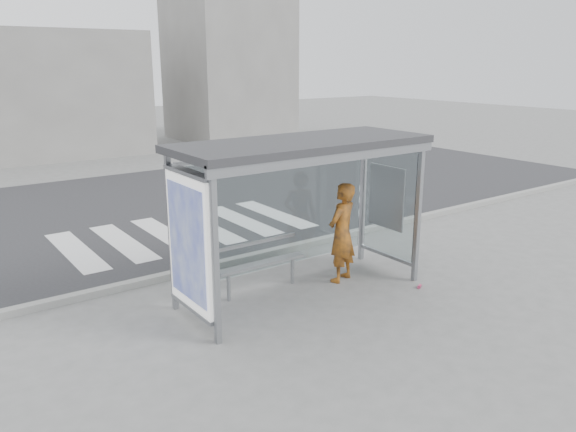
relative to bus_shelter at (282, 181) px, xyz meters
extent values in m
plane|color=slate|center=(0.37, -0.06, -1.98)|extent=(80.00, 80.00, 0.00)
cube|color=#28282B|center=(0.37, 6.94, -1.98)|extent=(30.00, 10.00, 0.01)
cube|color=gray|center=(0.37, 1.89, -1.92)|extent=(30.00, 0.18, 0.12)
cube|color=silver|center=(-2.13, 4.44, -1.98)|extent=(0.55, 3.00, 0.00)
cube|color=silver|center=(-1.13, 4.44, -1.98)|extent=(0.55, 3.00, 0.00)
cube|color=silver|center=(-0.13, 4.44, -1.98)|extent=(0.55, 3.00, 0.00)
cube|color=silver|center=(0.87, 4.44, -1.98)|extent=(0.55, 3.00, 0.00)
cube|color=silver|center=(1.87, 4.44, -1.98)|extent=(0.55, 3.00, 0.00)
cube|color=silver|center=(2.87, 4.44, -1.98)|extent=(0.55, 3.00, 0.00)
cube|color=gray|center=(-1.63, -0.76, -0.73)|extent=(0.08, 0.08, 2.50)
cube|color=gray|center=(2.37, -0.76, -0.73)|extent=(0.08, 0.08, 2.50)
cube|color=gray|center=(-1.63, 0.64, -0.73)|extent=(0.08, 0.08, 2.50)
cube|color=gray|center=(2.37, 0.64, -0.73)|extent=(0.08, 0.08, 2.50)
cube|color=#2D2D30|center=(0.37, -0.06, 0.58)|extent=(4.25, 1.65, 0.12)
cube|color=gray|center=(0.37, -0.82, 0.47)|extent=(4.25, 0.06, 0.18)
cube|color=white|center=(0.37, 0.64, -0.68)|extent=(3.80, 0.02, 2.00)
cube|color=white|center=(-1.63, -0.06, -0.68)|extent=(0.15, 1.25, 2.00)
cube|color=blue|center=(-1.54, -0.06, -0.68)|extent=(0.01, 1.10, 1.70)
cylinder|color=orange|center=(-1.53, 0.19, -0.43)|extent=(0.02, 0.32, 0.32)
cube|color=white|center=(2.37, -0.06, -0.68)|extent=(0.03, 1.25, 2.00)
cube|color=beige|center=(2.34, -0.01, -0.58)|extent=(0.03, 0.86, 1.16)
cube|color=slate|center=(0.37, 17.94, 0.52)|extent=(8.00, 5.00, 5.00)
cube|color=slate|center=(9.37, 17.94, 1.52)|extent=(5.00, 5.00, 7.00)
imported|color=#C96A12|center=(1.30, 0.02, -1.09)|extent=(0.76, 0.61, 1.79)
cube|color=gray|center=(-0.14, 0.41, -1.47)|extent=(1.66, 0.20, 0.05)
cylinder|color=gray|center=(-0.79, 0.41, -1.74)|extent=(0.06, 0.06, 0.49)
cylinder|color=gray|center=(0.51, 0.41, -1.74)|extent=(0.06, 0.06, 0.49)
cube|color=gray|center=(-0.14, 0.60, -1.15)|extent=(1.66, 0.04, 0.06)
cylinder|color=#D9406F|center=(2.18, -1.06, -1.95)|extent=(0.12, 0.10, 0.06)
camera|label=1|loc=(-4.98, -7.10, 1.84)|focal=35.00mm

